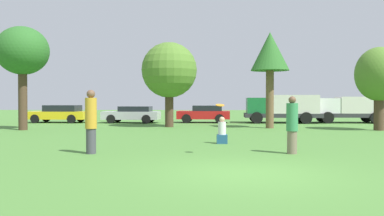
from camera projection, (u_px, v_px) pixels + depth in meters
The scene contains 14 objects.
ground_plane at pixel (244, 173), 9.09m from camera, with size 120.00×120.00×0.00m, color #477A33.
person_thrower at pixel (91, 121), 12.39m from camera, with size 0.36×0.36×1.98m.
person_catcher at pixel (292, 125), 12.39m from camera, with size 0.36×0.36×1.78m.
frisbee at pixel (220, 105), 12.06m from camera, with size 0.27×0.26×0.09m.
bystander_sitting at pixel (222, 132), 15.34m from camera, with size 0.40×0.34×1.03m.
tree_0 at pixel (22, 52), 22.30m from camera, with size 2.90×2.90×5.78m.
tree_1 at pixel (169, 71), 24.93m from camera, with size 3.45×3.45×5.28m.
tree_2 at pixel (270, 54), 23.81m from camera, with size 2.29×2.29×5.73m.
tree_3 at pixel (379, 75), 22.04m from camera, with size 2.59×2.59×4.60m.
parked_car_yellow at pixel (60, 113), 29.87m from camera, with size 4.50×2.20×1.30m.
parked_car_silver at pixel (132, 114), 29.47m from camera, with size 4.21×2.13×1.22m.
parked_car_red at pixel (204, 114), 29.80m from camera, with size 3.97×2.09×1.28m.
delivery_truck_green at pixel (282, 107), 29.42m from camera, with size 5.61×2.64×2.05m.
delivery_truck_white at pixel (350, 108), 29.48m from camera, with size 5.43×2.36×1.92m.
Camera 1 is at (-0.91, -9.09, 1.65)m, focal length 37.47 mm.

